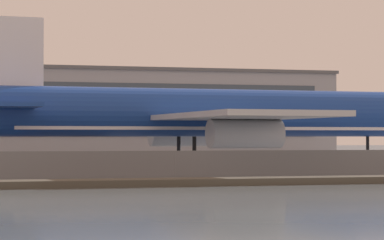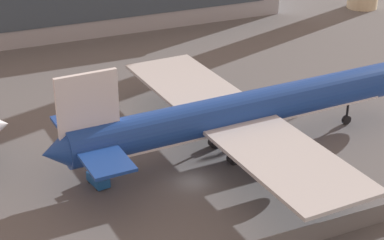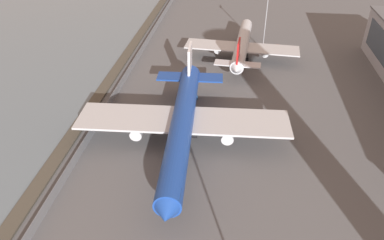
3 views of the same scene
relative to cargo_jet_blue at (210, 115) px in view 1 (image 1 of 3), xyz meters
The scene contains 6 objects.
ground_plane 11.37m from the cargo_jet_blue, 153.01° to the right, with size 500.00×500.00×0.00m, color #565659.
shoreline_seawall 27.05m from the cargo_jet_blue, 109.50° to the right, with size 320.00×3.00×0.50m.
perimeter_fence 22.76m from the cargo_jet_blue, 113.36° to the right, with size 280.00×0.10×2.33m.
cargo_jet_blue is the anchor object (origin of this frame).
baggage_tug 19.86m from the cargo_jet_blue, behind, with size 2.13×3.43×1.80m.
terminal_building 63.91m from the cargo_jet_blue, 100.68° to the left, with size 98.89×21.96×14.24m.
Camera 1 is at (-16.66, -80.78, 3.36)m, focal length 85.00 mm.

